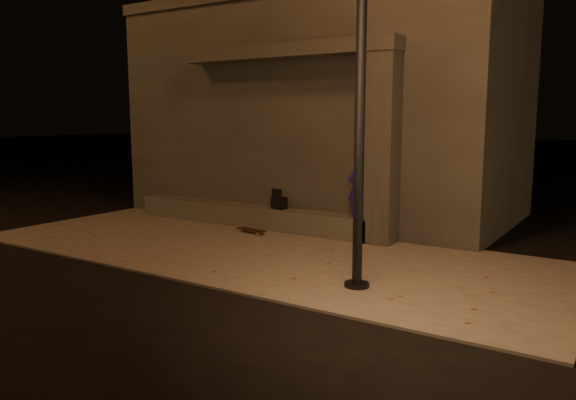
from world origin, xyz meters
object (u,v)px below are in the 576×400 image
Objects in this scene: backpack at (279,202)px; column at (383,149)px; skateboarder at (358,189)px; skateboard at (251,230)px.

column is at bearing 13.11° from backpack.
column reaches higher than skateboarder.
skateboard is at bearing 4.69° from skateboarder.
skateboarder reaches higher than backpack.
skateboarder is at bearing 23.12° from skateboard.
skateboarder is 2.42m from skateboard.
column is 3.16× the size of skateboarder.
backpack is (-1.86, -0.00, -0.42)m from skateboarder.
column is 4.80× the size of skateboard.
skateboarder is 1.52× the size of skateboard.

